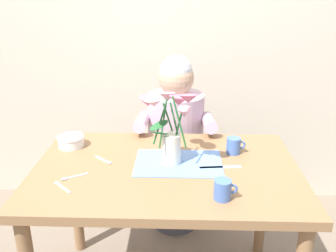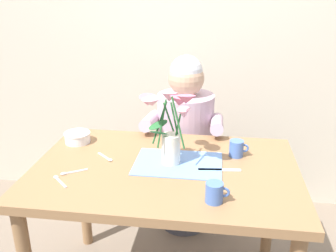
% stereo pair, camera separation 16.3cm
% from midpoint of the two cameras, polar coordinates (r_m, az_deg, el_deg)
% --- Properties ---
extents(wood_panel_backdrop, '(4.00, 0.10, 2.50)m').
position_cam_midpoint_polar(wood_panel_backdrop, '(2.57, -1.25, 15.05)').
color(wood_panel_backdrop, beige).
rests_on(wood_panel_backdrop, ground_plane).
extents(dining_table, '(1.20, 0.80, 0.74)m').
position_cam_midpoint_polar(dining_table, '(1.75, -2.98, -9.14)').
color(dining_table, olive).
rests_on(dining_table, ground_plane).
extents(seated_person, '(0.45, 0.47, 1.14)m').
position_cam_midpoint_polar(seated_person, '(2.33, -0.85, -3.21)').
color(seated_person, '#4C4C56').
rests_on(seated_person, ground_plane).
extents(striped_placemat, '(0.40, 0.28, 0.00)m').
position_cam_midpoint_polar(striped_placemat, '(1.73, -1.09, -5.71)').
color(striped_placemat, '#6B93D1').
rests_on(striped_placemat, dining_table).
extents(flower_vase, '(0.26, 0.28, 0.36)m').
position_cam_midpoint_polar(flower_vase, '(1.65, -2.50, 0.50)').
color(flower_vase, silver).
rests_on(flower_vase, dining_table).
extents(ceramic_bowl, '(0.14, 0.14, 0.06)m').
position_cam_midpoint_polar(ceramic_bowl, '(1.98, -16.89, -2.20)').
color(ceramic_bowl, white).
rests_on(ceramic_bowl, dining_table).
extents(dinner_knife, '(0.19, 0.04, 0.00)m').
position_cam_midpoint_polar(dinner_knife, '(1.69, 5.29, -6.41)').
color(dinner_knife, silver).
rests_on(dinner_knife, dining_table).
extents(ceramic_mug, '(0.09, 0.07, 0.08)m').
position_cam_midpoint_polar(ceramic_mug, '(1.45, 5.18, -9.74)').
color(ceramic_mug, '#476BB7').
rests_on(ceramic_mug, dining_table).
extents(coffee_cup, '(0.09, 0.07, 0.08)m').
position_cam_midpoint_polar(coffee_cup, '(1.83, 7.51, -3.03)').
color(coffee_cup, '#476BB7').
rests_on(coffee_cup, dining_table).
extents(spoon_0, '(0.10, 0.09, 0.01)m').
position_cam_midpoint_polar(spoon_0, '(1.79, -12.08, -5.29)').
color(spoon_0, silver).
rests_on(spoon_0, dining_table).
extents(spoon_1, '(0.11, 0.08, 0.01)m').
position_cam_midpoint_polar(spoon_1, '(1.68, -17.41, -7.56)').
color(spoon_1, silver).
rests_on(spoon_1, dining_table).
extents(spoon_2, '(0.10, 0.09, 0.01)m').
position_cam_midpoint_polar(spoon_2, '(1.64, -18.93, -8.63)').
color(spoon_2, silver).
rests_on(spoon_2, dining_table).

